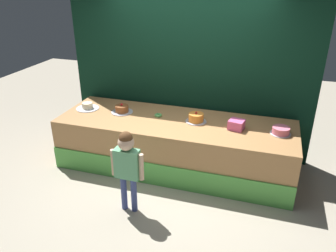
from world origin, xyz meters
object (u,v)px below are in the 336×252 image
(child_figure, at_px, (127,161))
(cake_far_right, at_px, (281,131))
(donut, at_px, (158,115))
(cake_far_left, at_px, (87,106))
(cake_center_right, at_px, (196,118))
(pink_box, at_px, (236,125))
(cake_center_left, at_px, (122,109))

(child_figure, xyz_separation_m, cake_far_right, (1.70, 1.18, 0.10))
(donut, bearing_deg, child_figure, -87.90)
(cake_far_left, xyz_separation_m, cake_far_right, (2.92, -0.03, 0.01))
(cake_far_left, height_order, cake_center_right, cake_center_right)
(child_figure, distance_m, cake_far_right, 2.08)
(cake_far_left, relative_size, cake_center_right, 1.18)
(pink_box, bearing_deg, cake_far_left, 178.81)
(pink_box, xyz_separation_m, cake_center_right, (-0.58, 0.07, -0.01))
(child_figure, bearing_deg, donut, 92.10)
(pink_box, xyz_separation_m, cake_center_left, (-1.75, 0.07, -0.02))
(child_figure, relative_size, donut, 9.70)
(cake_center_left, xyz_separation_m, cake_center_right, (1.17, -0.00, 0.01))
(donut, bearing_deg, cake_center_left, -178.15)
(pink_box, height_order, donut, pink_box)
(cake_center_right, bearing_deg, cake_far_right, -2.63)
(cake_center_left, distance_m, cake_center_right, 1.17)
(cake_center_right, bearing_deg, donut, 177.94)
(child_figure, distance_m, cake_center_left, 1.39)
(pink_box, height_order, cake_center_right, cake_center_right)
(donut, bearing_deg, pink_box, -4.53)
(child_figure, xyz_separation_m, cake_center_right, (0.54, 1.24, 0.11))
(donut, xyz_separation_m, cake_far_right, (1.75, -0.07, 0.03))
(cake_center_left, bearing_deg, child_figure, -63.05)
(pink_box, height_order, cake_center_left, cake_center_left)
(cake_center_left, height_order, cake_center_right, cake_center_right)
(cake_far_left, bearing_deg, cake_far_right, -0.60)
(pink_box, xyz_separation_m, cake_far_left, (-2.33, 0.05, -0.03))
(pink_box, distance_m, cake_far_right, 0.58)
(cake_far_right, bearing_deg, donut, 177.56)
(pink_box, bearing_deg, child_figure, -133.91)
(child_figure, xyz_separation_m, donut, (-0.05, 1.26, 0.07))
(cake_far_right, bearing_deg, cake_far_left, 179.40)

